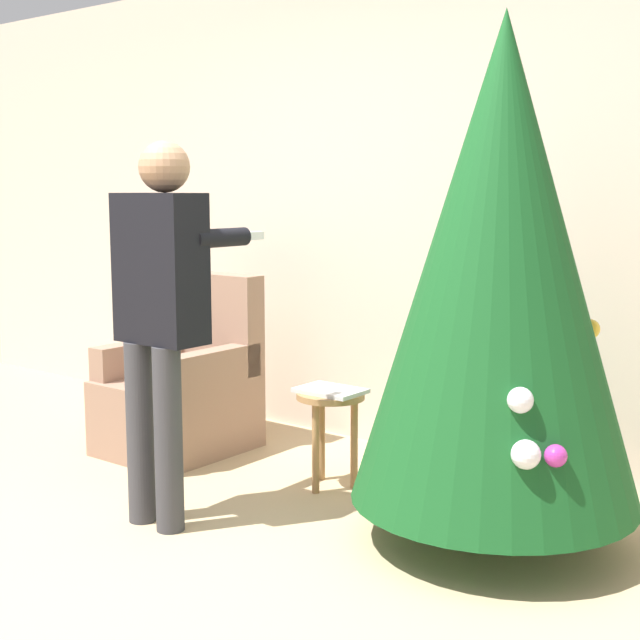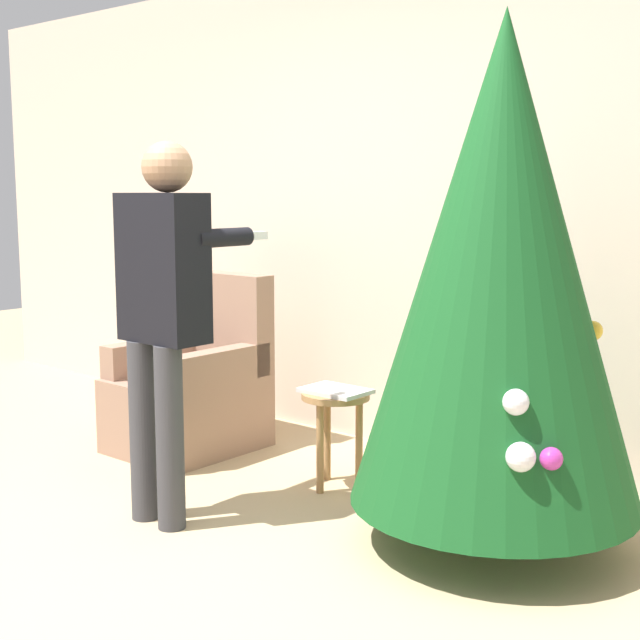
% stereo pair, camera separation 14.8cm
% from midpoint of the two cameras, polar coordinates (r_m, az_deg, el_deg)
% --- Properties ---
extents(ground_plane, '(14.00, 14.00, 0.00)m').
position_cam_midpoint_polar(ground_plane, '(3.54, -13.69, -15.95)').
color(ground_plane, tan).
extents(wall_back, '(8.00, 0.06, 2.70)m').
position_cam_midpoint_polar(wall_back, '(4.87, 7.60, 7.23)').
color(wall_back, beige).
rests_on(wall_back, ground_plane).
extents(christmas_tree, '(1.17, 1.17, 2.13)m').
position_cam_midpoint_polar(christmas_tree, '(3.58, 12.60, 3.55)').
color(christmas_tree, brown).
rests_on(christmas_tree, ground_plane).
extents(armchair, '(0.64, 0.75, 0.97)m').
position_cam_midpoint_polar(armchair, '(5.04, -7.24, -4.50)').
color(armchair, '#93705B').
rests_on(armchair, ground_plane).
extents(person_standing, '(0.42, 0.57, 1.64)m').
position_cam_midpoint_polar(person_standing, '(3.83, -8.91, 1.32)').
color(person_standing, '#38383D').
rests_on(person_standing, ground_plane).
extents(side_stool, '(0.33, 0.33, 0.47)m').
position_cam_midpoint_polar(side_stool, '(4.32, 1.98, -5.91)').
color(side_stool, '#A37547').
rests_on(side_stool, ground_plane).
extents(laptop, '(0.31, 0.22, 0.02)m').
position_cam_midpoint_polar(laptop, '(4.30, 1.99, -4.54)').
color(laptop, silver).
rests_on(laptop, side_stool).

